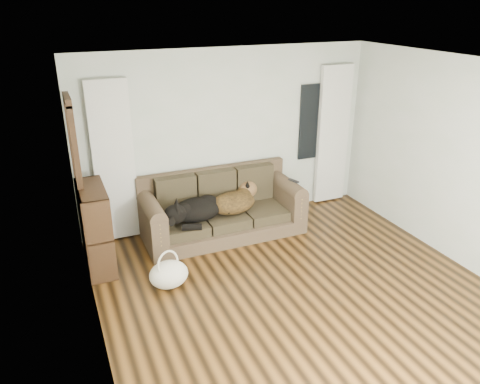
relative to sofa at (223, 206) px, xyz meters
name	(u,v)px	position (x,y,z in m)	size (l,w,h in m)	color
floor	(309,303)	(0.30, -1.97, -0.45)	(5.00, 5.00, 0.00)	black
ceiling	(325,71)	(0.30, -1.97, 2.15)	(5.00, 5.00, 0.00)	white
wall_back	(228,137)	(0.30, 0.53, 0.85)	(4.50, 0.04, 2.60)	silver
wall_left	(92,239)	(-1.95, -1.97, 0.85)	(0.04, 5.00, 2.60)	silver
wall_right	(477,170)	(2.55, -1.97, 0.85)	(0.04, 5.00, 2.60)	silver
curtain_left	(114,163)	(-1.40, 0.45, 0.70)	(0.55, 0.08, 2.25)	white
curtain_right	(333,135)	(2.10, 0.45, 0.70)	(0.55, 0.08, 2.25)	white
window_pane	(313,122)	(1.75, 0.50, 0.95)	(0.50, 0.03, 1.20)	black
door_casing	(79,184)	(-1.90, 0.08, 0.60)	(0.07, 0.60, 2.10)	black
sofa	(223,206)	(0.00, 0.00, 0.00)	(2.30, 0.99, 0.94)	#513B25
dog_black_lab	(194,212)	(-0.46, -0.10, 0.03)	(0.73, 0.51, 0.31)	black
dog_shepherd	(235,202)	(0.18, -0.02, 0.04)	(0.73, 0.51, 0.32)	black
tv_remote	(294,181)	(1.07, -0.15, 0.28)	(0.05, 0.16, 0.02)	black
tote_bag	(169,275)	(-1.09, -1.03, -0.29)	(0.47, 0.36, 0.34)	silver
bookshelf	(96,231)	(-1.79, -0.22, 0.05)	(0.33, 0.87, 1.09)	black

